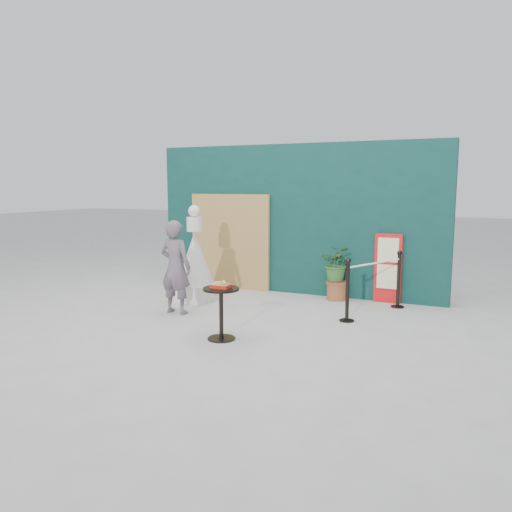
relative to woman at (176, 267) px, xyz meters
name	(u,v)px	position (x,y,z in m)	size (l,w,h in m)	color
ground	(223,332)	(1.27, -0.67, -0.80)	(60.00, 60.00, 0.00)	#ADAAA5
back_wall	(296,219)	(1.27, 2.48, 0.70)	(6.00, 0.30, 3.00)	#0A302E
bamboo_fence	(230,242)	(-0.13, 2.27, 0.20)	(1.80, 0.08, 2.00)	tan
woman	(176,267)	(0.00, 0.00, 0.00)	(0.59, 0.38, 1.60)	#665760
menu_board	(388,268)	(3.17, 2.29, -0.15)	(0.50, 0.07, 1.30)	red
statue	(195,262)	(-0.17, 0.92, -0.06)	(0.71, 0.71, 1.82)	white
cafe_table	(221,305)	(1.41, -0.98, -0.30)	(0.52, 0.52, 0.75)	black
food_basket	(221,285)	(1.42, -0.98, -0.02)	(0.26, 0.19, 0.11)	red
planter	(337,269)	(2.25, 2.12, -0.19)	(0.62, 0.53, 1.05)	brown
stanchion_barrier	(374,285)	(3.11, 1.35, -0.31)	(0.84, 1.54, 1.03)	black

